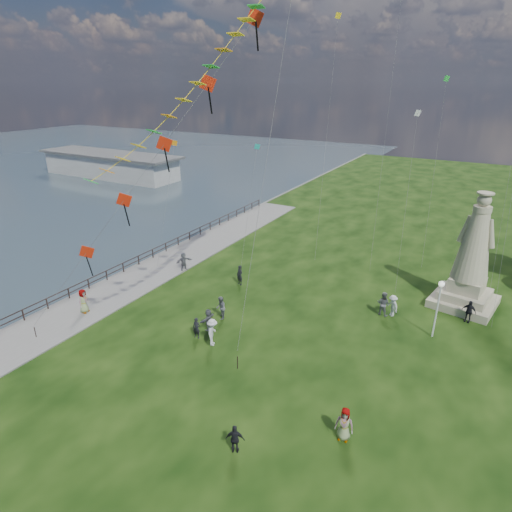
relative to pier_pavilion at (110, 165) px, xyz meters
The scene contains 18 objects.
waterfront 49.44m from the pier_pavilion, 41.92° to the right, with size 200.00×200.00×1.51m.
pier_pavilion is the anchor object (origin of this frame).
statue 68.00m from the pier_pavilion, 19.93° to the right, with size 5.22×5.22×9.18m.
lamppost 69.01m from the pier_pavilion, 25.06° to the right, with size 0.40×0.40×4.29m.
person_0 61.04m from the pier_pavilion, 37.83° to the right, with size 0.56×0.37×1.53m, color black.
person_1 59.27m from the pier_pavilion, 35.54° to the right, with size 0.88×0.54×1.81m, color #595960.
person_2 62.27m from the pier_pavilion, 37.12° to the right, with size 1.25×0.65×1.94m, color silver.
person_3 71.39m from the pier_pavilion, 38.60° to the right, with size 0.92×0.47×1.57m, color black.
person_4 72.85m from the pier_pavilion, 34.45° to the right, with size 0.91×0.56×1.86m, color #595960.
person_5 49.57m from the pier_pavilion, 35.58° to the right, with size 1.60×0.69×1.73m, color #595960.
person_6 54.63m from the pier_pavilion, 31.79° to the right, with size 0.65×0.43×1.79m, color black.
person_7 64.96m from the pier_pavilion, 25.46° to the right, with size 0.93×0.58×1.92m, color #595960.
person_8 65.47m from the pier_pavilion, 25.03° to the right, with size 1.10×0.57×1.71m, color silver.
person_9 69.42m from the pier_pavilion, 21.84° to the right, with size 1.01×0.52×1.73m, color black.
person_10 54.85m from the pier_pavilion, 45.21° to the right, with size 0.93×0.57×1.90m, color #595960.
person_11 60.33m from the pier_pavilion, 36.80° to the right, with size 1.49×0.64×1.61m, color #595960.
red_kite_train 60.46m from the pier_pavilion, 38.97° to the right, with size 12.90×9.35×20.39m.
small_kites 59.01m from the pier_pavilion, 19.05° to the right, with size 29.76×17.50×26.90m.
Camera 1 is at (12.28, -15.58, 16.62)m, focal length 30.00 mm.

